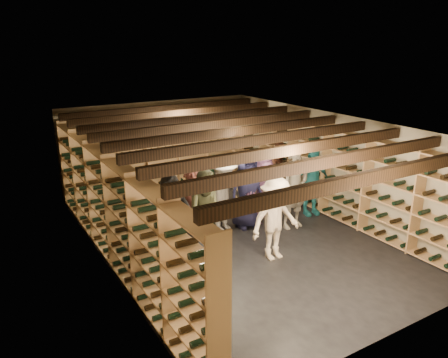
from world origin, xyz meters
name	(u,v)px	position (x,y,z in m)	size (l,w,h in m)	color
ground	(234,234)	(0.00, 0.00, 0.00)	(8.00, 8.00, 0.00)	black
walls	(234,182)	(0.00, 0.00, 1.20)	(5.52, 8.02, 2.40)	tan
ceiling	(235,125)	(0.00, 0.00, 2.40)	(5.50, 8.00, 0.01)	beige
ceiling_joists	(235,132)	(0.00, 0.00, 2.26)	(5.40, 7.12, 0.18)	black
wine_rack_left	(114,211)	(-2.57, 0.00, 1.08)	(0.32, 7.50, 2.15)	tan
wine_rack_right	(326,169)	(2.57, 0.00, 1.08)	(0.32, 7.50, 2.15)	tan
wine_rack_back	(162,149)	(0.00, 3.83, 1.07)	(4.70, 0.30, 2.15)	tan
crate_stack_left	(201,202)	(-0.10, 1.30, 0.34)	(0.57, 0.44, 0.68)	tan
crate_stack_right	(246,193)	(1.18, 1.30, 0.34)	(0.58, 0.48, 0.68)	tan
crate_loose	(187,193)	(0.20, 2.70, 0.09)	(0.50, 0.33, 0.17)	tan
person_0	(193,254)	(-1.83, -1.67, 0.76)	(0.75, 0.49, 1.53)	black
person_1	(172,228)	(-1.85, -0.95, 0.95)	(0.70, 0.46, 1.91)	black
person_2	(208,213)	(-0.92, -0.51, 0.86)	(0.84, 0.65, 1.72)	#4F5233
person_3	(275,219)	(0.10, -1.30, 0.81)	(1.05, 0.60, 1.63)	beige
person_4	(311,182)	(2.18, 0.04, 0.82)	(0.96, 0.40, 1.64)	teal
person_5	(192,195)	(-0.55, 0.87, 0.74)	(1.38, 0.44, 1.49)	brown
person_6	(247,191)	(0.47, 0.23, 0.83)	(0.82, 0.53, 1.67)	#1B1C3F
person_7	(295,187)	(1.35, -0.33, 0.95)	(0.69, 0.45, 1.89)	gray
person_8	(280,171)	(2.18, 1.22, 0.77)	(0.74, 0.58, 1.53)	#4A261A
person_9	(223,194)	(-0.07, 0.33, 0.84)	(1.09, 0.62, 1.68)	#A8A198
person_10	(214,188)	(0.01, 0.88, 0.79)	(0.93, 0.39, 1.58)	#22442C
person_11	(264,188)	(1.01, 0.32, 0.78)	(1.44, 0.46, 1.56)	#965F96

